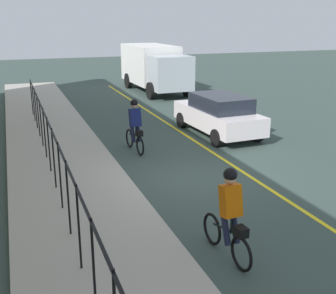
{
  "coord_description": "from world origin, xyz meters",
  "views": [
    {
      "loc": [
        -10.5,
        4.67,
        4.42
      ],
      "look_at": [
        0.1,
        0.75,
        1.0
      ],
      "focal_mm": 45.85,
      "sensor_mm": 36.0,
      "label": 1
    }
  ],
  "objects_px": {
    "cyclist_follow": "(229,215)",
    "cyclist_lead": "(135,126)",
    "box_truck_background": "(154,66)",
    "patrol_sedan": "(218,114)"
  },
  "relations": [
    {
      "from": "box_truck_background",
      "to": "cyclist_lead",
      "type": "bearing_deg",
      "value": -23.18
    },
    {
      "from": "box_truck_background",
      "to": "patrol_sedan",
      "type": "bearing_deg",
      "value": -6.75
    },
    {
      "from": "cyclist_lead",
      "to": "cyclist_follow",
      "type": "distance_m",
      "value": 7.16
    },
    {
      "from": "cyclist_lead",
      "to": "box_truck_background",
      "type": "relative_size",
      "value": 0.27
    },
    {
      "from": "cyclist_lead",
      "to": "patrol_sedan",
      "type": "distance_m",
      "value": 3.83
    },
    {
      "from": "cyclist_follow",
      "to": "cyclist_lead",
      "type": "bearing_deg",
      "value": -6.13
    },
    {
      "from": "cyclist_follow",
      "to": "box_truck_background",
      "type": "bearing_deg",
      "value": -18.64
    },
    {
      "from": "cyclist_lead",
      "to": "cyclist_follow",
      "type": "xyz_separation_m",
      "value": [
        -7.16,
        0.24,
        0.0
      ]
    },
    {
      "from": "patrol_sedan",
      "to": "box_truck_background",
      "type": "xyz_separation_m",
      "value": [
        10.65,
        -0.95,
        0.73
      ]
    },
    {
      "from": "patrol_sedan",
      "to": "box_truck_background",
      "type": "relative_size",
      "value": 0.66
    }
  ]
}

